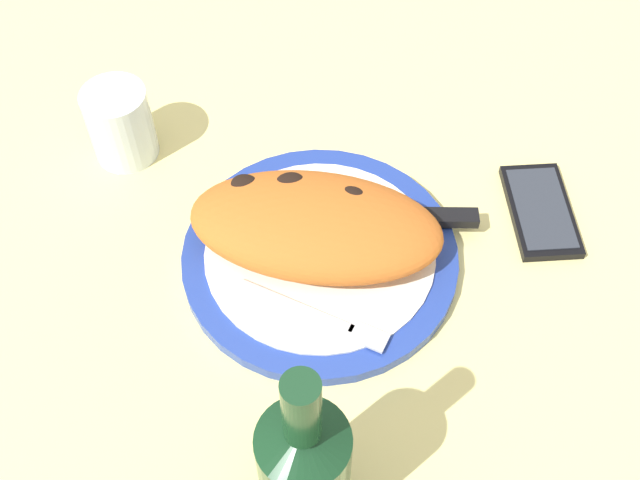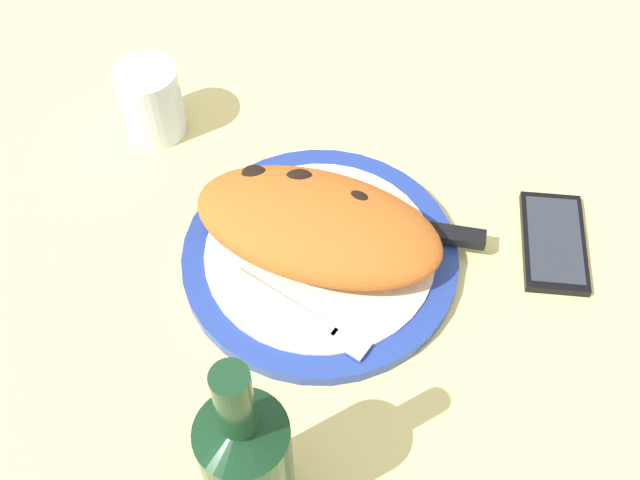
# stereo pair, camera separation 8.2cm
# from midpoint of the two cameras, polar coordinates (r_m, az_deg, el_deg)

# --- Properties ---
(ground_plane) EXTENTS (1.50, 1.50, 0.03)m
(ground_plane) POSITION_cam_midpoint_polar(r_m,az_deg,el_deg) (0.86, -2.71, -2.28)
(ground_plane) COLOR #E5D684
(plate) EXTENTS (0.30, 0.30, 0.02)m
(plate) POSITION_cam_midpoint_polar(r_m,az_deg,el_deg) (0.84, -2.77, -1.38)
(plate) COLOR #233D99
(plate) RESTS_ON ground_plane
(calzone) EXTENTS (0.29, 0.19, 0.06)m
(calzone) POSITION_cam_midpoint_polar(r_m,az_deg,el_deg) (0.81, -3.20, 0.87)
(calzone) COLOR #C16023
(calzone) RESTS_ON plate
(fork) EXTENTS (0.17, 0.03, 0.00)m
(fork) POSITION_cam_midpoint_polar(r_m,az_deg,el_deg) (0.79, -2.69, -5.91)
(fork) COLOR silver
(fork) RESTS_ON plate
(knife) EXTENTS (0.22, 0.09, 0.01)m
(knife) POSITION_cam_midpoint_polar(r_m,az_deg,el_deg) (0.85, 3.48, 1.44)
(knife) COLOR silver
(knife) RESTS_ON plate
(smartphone) EXTENTS (0.11, 0.15, 0.01)m
(smartphone) POSITION_cam_midpoint_polar(r_m,az_deg,el_deg) (0.90, 13.27, 1.92)
(smartphone) COLOR black
(smartphone) RESTS_ON ground_plane
(water_glass) EXTENTS (0.07, 0.07, 0.09)m
(water_glass) POSITION_cam_midpoint_polar(r_m,az_deg,el_deg) (0.96, -16.64, 7.68)
(water_glass) COLOR silver
(water_glass) RESTS_ON ground_plane
(wine_bottle) EXTENTS (0.07, 0.07, 0.25)m
(wine_bottle) POSITION_cam_midpoint_polar(r_m,az_deg,el_deg) (0.64, -4.93, -16.67)
(wine_bottle) COLOR #14381E
(wine_bottle) RESTS_ON ground_plane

